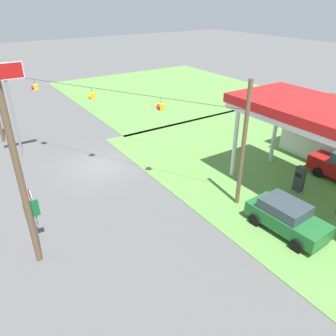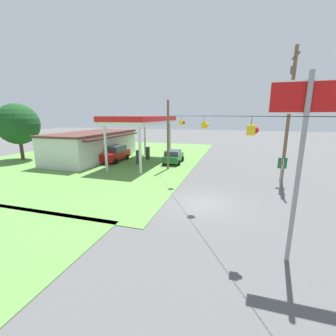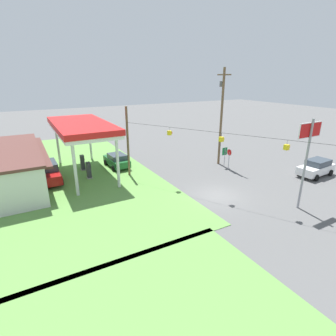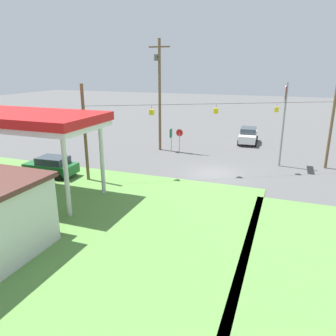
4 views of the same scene
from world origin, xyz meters
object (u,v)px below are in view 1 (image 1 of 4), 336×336
Objects in this scene: car_at_pumps_front at (286,217)px; stop_sign_roadside at (31,201)px; fuel_pump_near at (299,180)px; stop_sign_overhead at (7,88)px; utility_pole_main at (10,137)px; route_sign at (33,213)px.

stop_sign_roadside is (-7.25, -10.88, 0.95)m from car_at_pumps_front.
stop_sign_roadside is at bearing -109.52° from fuel_pump_near.
stop_sign_overhead reaches higher than stop_sign_roadside.
stop_sign_overhead reaches higher than car_at_pumps_front.
utility_pole_main is at bearing 168.10° from stop_sign_roadside.
route_sign is 0.21× the size of utility_pole_main.
fuel_pump_near is at bearing 79.53° from utility_pole_main.
route_sign is at bearing -105.84° from fuel_pump_near.
car_at_pumps_front is at bearing -61.41° from fuel_pump_near.
fuel_pump_near is at bearing 115.50° from car_at_pumps_front.
car_at_pumps_front is 1.70× the size of stop_sign_roadside.
utility_pole_main is (12.27, -1.84, 0.91)m from stop_sign_overhead.
stop_sign_overhead is at bearing -138.52° from fuel_pump_near.
stop_sign_overhead is 3.04× the size of route_sign.
fuel_pump_near is 0.42× the size of car_at_pumps_front.
utility_pole_main reaches higher than fuel_pump_near.
stop_sign_roadside reaches higher than car_at_pumps_front.
utility_pole_main is (-2.80, -15.16, 5.39)m from fuel_pump_near.
route_sign is (-6.27, -11.07, 0.85)m from car_at_pumps_front.
route_sign is at bearing 169.08° from stop_sign_roadside.
stop_sign_roadside is (-5.20, -14.66, 0.97)m from fuel_pump_near.
car_at_pumps_front is 0.58× the size of stop_sign_overhead.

